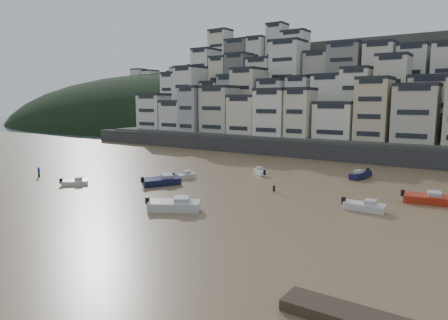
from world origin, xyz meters
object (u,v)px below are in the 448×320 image
Objects in this scene: person_blue at (39,172)px; boat_i at (361,174)px; boat_g at (427,197)px; boat_j at (75,182)px; boat_d at (364,205)px; boat_h at (261,171)px; boat_a at (174,204)px; boat_f at (184,175)px; boat_c at (162,180)px; person_pink at (274,185)px.

boat_i is at bearing 32.87° from person_blue.
boat_g reaches higher than boat_j.
person_blue is at bearing -170.51° from boat_d.
boat_h is 37.26m from person_blue.
boat_f is at bearing 95.08° from boat_a.
boat_f is at bearing 173.28° from boat_d.
boat_j is 0.80× the size of boat_d.
boat_h is 13.31m from boat_f.
boat_a is at bearing -127.26° from boat_f.
boat_d is 51.47m from person_blue.
boat_i is at bearing 37.69° from boat_a.
boat_h is 17.96m from boat_c.
boat_j is (-10.41, -13.08, -0.04)m from boat_f.
boat_j is 10.76m from person_blue.
boat_c reaches higher than boat_i.
boat_i is 34.24m from boat_a.
boat_a is at bearing -5.40° from person_blue.
person_pink reaches higher than boat_c.
boat_d is (18.04, 12.48, -0.20)m from boat_a.
boat_h is at bearing 37.33° from person_blue.
boat_f is at bearing 30.26° from person_blue.
person_blue is 1.00× the size of person_pink.
boat_h is 16.40m from boat_i.
boat_j is 2.34× the size of person_pink.
boat_f is (-23.61, -16.58, -0.15)m from boat_i.
boat_d is at bearing -32.17° from boat_j.
boat_j is at bearing 93.95° from boat_h.
boat_i is 28.85m from boat_f.
person_blue is (-50.60, -9.40, 0.18)m from boat_d.
person_pink is at bearing 41.49° from boat_a.
boat_c is 22.64m from person_blue.
person_blue is (-21.70, -6.48, 0.03)m from boat_c.
boat_g is 1.15× the size of boat_d.
boat_f is 29.61m from boat_d.
boat_h is 0.77× the size of boat_g.
boat_j is (-34.02, -29.66, -0.18)m from boat_i.
boat_h is at bearing -23.37° from boat_f.
boat_d reaches higher than boat_h.
boat_j is 21.96m from boat_a.
boat_h is at bearing 146.80° from boat_d.
boat_d is 2.91× the size of person_blue.
person_blue is (-10.73, 0.74, 0.32)m from boat_j.
person_blue is (-21.14, -12.33, 0.28)m from boat_f.
boat_c is 13.13m from boat_j.
person_blue and person_pink have the same top height.
boat_g is 1.34× the size of boat_f.
boat_c is 0.94× the size of boat_a.
boat_f is 2.49× the size of person_pink.
boat_a is 3.76× the size of person_pink.
boat_j is at bearing -166.76° from boat_d.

